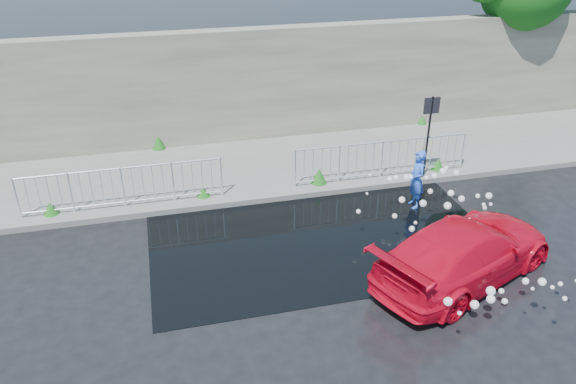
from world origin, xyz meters
name	(u,v)px	position (x,y,z in m)	size (l,w,h in m)	color
ground	(311,262)	(0.00, 0.00, 0.00)	(90.00, 90.00, 0.00)	black
pavement	(265,166)	(0.00, 5.00, 0.07)	(30.00, 4.00, 0.15)	#5F5F5A
curb	(280,197)	(0.00, 3.00, 0.08)	(30.00, 0.25, 0.16)	#5F5F5A
retaining_wall	(249,85)	(0.00, 7.20, 1.90)	(30.00, 0.60, 3.50)	#545147
puddle	(320,236)	(0.50, 1.00, 0.01)	(8.00, 5.00, 0.01)	black
sign_post	(429,124)	(4.20, 3.10, 1.72)	(0.45, 0.06, 2.50)	black
railing_left	(123,186)	(-4.00, 3.35, 0.74)	(5.05, 0.05, 1.10)	silver
railing_right	(382,158)	(3.00, 3.35, 0.74)	(5.05, 0.05, 1.10)	silver
weeds	(264,164)	(-0.12, 4.56, 0.34)	(12.17, 3.93, 0.44)	#194B14
water_spray	(459,224)	(3.36, -0.29, 0.68)	(3.62, 5.29, 1.06)	white
red_car	(465,251)	(2.97, -1.27, 0.65)	(1.83, 4.51, 1.31)	red
person	(417,179)	(3.32, 1.80, 0.78)	(0.57, 0.37, 1.56)	blue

